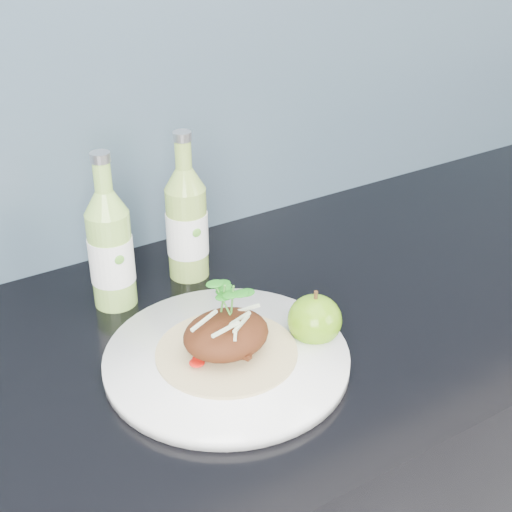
{
  "coord_description": "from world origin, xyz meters",
  "views": [
    {
      "loc": [
        -0.35,
        1.03,
        1.44
      ],
      "look_at": [
        0.07,
        1.7,
        1.0
      ],
      "focal_mm": 50.0,
      "sensor_mm": 36.0,
      "label": 1
    }
  ],
  "objects_px": {
    "cider_bottle_left": "(111,249)",
    "dinner_plate": "(227,358)",
    "cider_bottle_right": "(187,223)",
    "green_apple": "(315,320)"
  },
  "relations": [
    {
      "from": "cider_bottle_left",
      "to": "dinner_plate",
      "type": "bearing_deg",
      "value": -72.95
    },
    {
      "from": "cider_bottle_right",
      "to": "green_apple",
      "type": "bearing_deg",
      "value": -96.12
    },
    {
      "from": "dinner_plate",
      "to": "cider_bottle_left",
      "type": "relative_size",
      "value": 1.79
    },
    {
      "from": "green_apple",
      "to": "cider_bottle_right",
      "type": "height_order",
      "value": "cider_bottle_right"
    },
    {
      "from": "green_apple",
      "to": "cider_bottle_left",
      "type": "bearing_deg",
      "value": 129.04
    },
    {
      "from": "green_apple",
      "to": "cider_bottle_left",
      "type": "distance_m",
      "value": 0.29
    },
    {
      "from": "green_apple",
      "to": "cider_bottle_left",
      "type": "height_order",
      "value": "cider_bottle_left"
    },
    {
      "from": "cider_bottle_left",
      "to": "cider_bottle_right",
      "type": "bearing_deg",
      "value": 7.06
    },
    {
      "from": "green_apple",
      "to": "cider_bottle_left",
      "type": "xyz_separation_m",
      "value": [
        -0.18,
        0.22,
        0.05
      ]
    },
    {
      "from": "dinner_plate",
      "to": "green_apple",
      "type": "bearing_deg",
      "value": -8.99
    }
  ]
}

